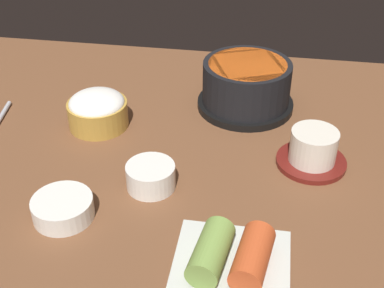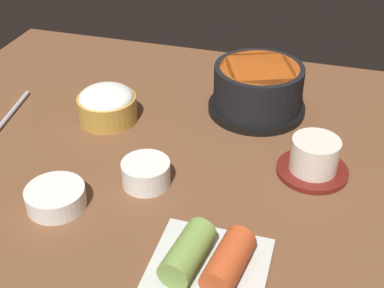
{
  "view_description": "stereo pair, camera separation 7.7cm",
  "coord_description": "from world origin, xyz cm",
  "px_view_note": "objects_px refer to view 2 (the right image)",
  "views": [
    {
      "loc": [
        12.35,
        -64.74,
        48.92
      ],
      "look_at": [
        2.0,
        -2.0,
        5.0
      ],
      "focal_mm": 47.93,
      "sensor_mm": 36.0,
      "label": 1
    },
    {
      "loc": [
        19.87,
        -63.02,
        48.92
      ],
      "look_at": [
        2.0,
        -2.0,
        5.0
      ],
      "focal_mm": 47.93,
      "sensor_mm": 36.0,
      "label": 2
    }
  ],
  "objects_px": {
    "stone_pot": "(258,89)",
    "tea_cup_with_saucer": "(314,160)",
    "rice_bowl": "(107,104)",
    "side_bowl_near": "(56,197)",
    "banchan_cup_center": "(146,172)",
    "kimchi_plate": "(208,263)"
  },
  "relations": [
    {
      "from": "side_bowl_near",
      "to": "banchan_cup_center",
      "type": "bearing_deg",
      "value": 38.72
    },
    {
      "from": "stone_pot",
      "to": "side_bowl_near",
      "type": "distance_m",
      "value": 0.39
    },
    {
      "from": "stone_pot",
      "to": "banchan_cup_center",
      "type": "bearing_deg",
      "value": -115.0
    },
    {
      "from": "rice_bowl",
      "to": "side_bowl_near",
      "type": "height_order",
      "value": "rice_bowl"
    },
    {
      "from": "banchan_cup_center",
      "to": "kimchi_plate",
      "type": "distance_m",
      "value": 0.19
    },
    {
      "from": "kimchi_plate",
      "to": "side_bowl_near",
      "type": "bearing_deg",
      "value": 165.47
    },
    {
      "from": "stone_pot",
      "to": "rice_bowl",
      "type": "bearing_deg",
      "value": -157.06
    },
    {
      "from": "kimchi_plate",
      "to": "banchan_cup_center",
      "type": "bearing_deg",
      "value": 132.62
    },
    {
      "from": "side_bowl_near",
      "to": "kimchi_plate",
      "type": "bearing_deg",
      "value": -14.53
    },
    {
      "from": "rice_bowl",
      "to": "stone_pot",
      "type": "bearing_deg",
      "value": 22.94
    },
    {
      "from": "stone_pot",
      "to": "tea_cup_with_saucer",
      "type": "distance_m",
      "value": 0.2
    },
    {
      "from": "tea_cup_with_saucer",
      "to": "side_bowl_near",
      "type": "height_order",
      "value": "tea_cup_with_saucer"
    },
    {
      "from": "tea_cup_with_saucer",
      "to": "banchan_cup_center",
      "type": "xyz_separation_m",
      "value": [
        -0.23,
        -0.09,
        -0.01
      ]
    },
    {
      "from": "stone_pot",
      "to": "tea_cup_with_saucer",
      "type": "xyz_separation_m",
      "value": [
        0.11,
        -0.16,
        -0.02
      ]
    },
    {
      "from": "tea_cup_with_saucer",
      "to": "side_bowl_near",
      "type": "distance_m",
      "value": 0.37
    },
    {
      "from": "rice_bowl",
      "to": "banchan_cup_center",
      "type": "relative_size",
      "value": 1.43
    },
    {
      "from": "kimchi_plate",
      "to": "stone_pot",
      "type": "bearing_deg",
      "value": 92.01
    },
    {
      "from": "tea_cup_with_saucer",
      "to": "stone_pot",
      "type": "bearing_deg",
      "value": 125.27
    },
    {
      "from": "banchan_cup_center",
      "to": "side_bowl_near",
      "type": "height_order",
      "value": "banchan_cup_center"
    },
    {
      "from": "stone_pot",
      "to": "rice_bowl",
      "type": "xyz_separation_m",
      "value": [
        -0.24,
        -0.1,
        -0.01
      ]
    },
    {
      "from": "banchan_cup_center",
      "to": "side_bowl_near",
      "type": "bearing_deg",
      "value": -141.28
    },
    {
      "from": "stone_pot",
      "to": "banchan_cup_center",
      "type": "height_order",
      "value": "stone_pot"
    }
  ]
}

